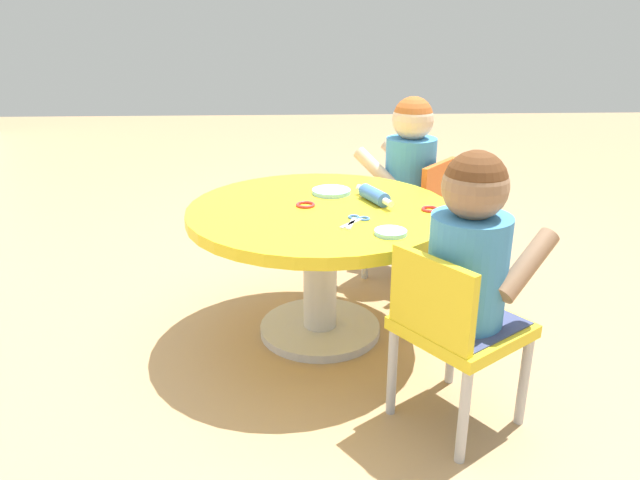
{
  "coord_description": "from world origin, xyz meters",
  "views": [
    {
      "loc": [
        -1.96,
        0.08,
        1.11
      ],
      "look_at": [
        0.0,
        0.0,
        0.36
      ],
      "focal_mm": 33.77,
      "sensor_mm": 36.0,
      "label": 1
    }
  ],
  "objects_px": {
    "rolling_pin": "(374,195)",
    "seated_child_left": "(471,247)",
    "craft_scissors": "(356,220)",
    "child_chair_right": "(415,212)",
    "craft_table": "(320,238)",
    "seated_child_right": "(410,159)",
    "child_chair_left": "(454,328)"
  },
  "relations": [
    {
      "from": "seated_child_left",
      "to": "rolling_pin",
      "type": "bearing_deg",
      "value": 17.85
    },
    {
      "from": "craft_table",
      "to": "craft_scissors",
      "type": "xyz_separation_m",
      "value": [
        -0.15,
        -0.11,
        0.11
      ]
    },
    {
      "from": "seated_child_right",
      "to": "child_chair_left",
      "type": "bearing_deg",
      "value": 176.81
    },
    {
      "from": "child_chair_left",
      "to": "craft_scissors",
      "type": "bearing_deg",
      "value": 31.28
    },
    {
      "from": "seated_child_right",
      "to": "craft_scissors",
      "type": "relative_size",
      "value": 3.6
    },
    {
      "from": "seated_child_right",
      "to": "child_chair_right",
      "type": "bearing_deg",
      "value": -129.22
    },
    {
      "from": "seated_child_left",
      "to": "rolling_pin",
      "type": "height_order",
      "value": "seated_child_left"
    },
    {
      "from": "rolling_pin",
      "to": "seated_child_left",
      "type": "bearing_deg",
      "value": -162.15
    },
    {
      "from": "seated_child_left",
      "to": "craft_table",
      "type": "bearing_deg",
      "value": 35.91
    },
    {
      "from": "rolling_pin",
      "to": "child_chair_right",
      "type": "bearing_deg",
      "value": -29.22
    },
    {
      "from": "rolling_pin",
      "to": "seated_child_right",
      "type": "bearing_deg",
      "value": -24.65
    },
    {
      "from": "craft_scissors",
      "to": "rolling_pin",
      "type": "bearing_deg",
      "value": -22.78
    },
    {
      "from": "child_chair_left",
      "to": "rolling_pin",
      "type": "distance_m",
      "value": 0.64
    },
    {
      "from": "craft_table",
      "to": "seated_child_left",
      "type": "bearing_deg",
      "value": -144.09
    },
    {
      "from": "seated_child_left",
      "to": "child_chair_right",
      "type": "relative_size",
      "value": 0.95
    },
    {
      "from": "rolling_pin",
      "to": "craft_scissors",
      "type": "distance_m",
      "value": 0.22
    },
    {
      "from": "child_chair_right",
      "to": "craft_scissors",
      "type": "bearing_deg",
      "value": 152.78
    },
    {
      "from": "seated_child_left",
      "to": "seated_child_right",
      "type": "relative_size",
      "value": 1.0
    },
    {
      "from": "rolling_pin",
      "to": "child_chair_left",
      "type": "bearing_deg",
      "value": -165.76
    },
    {
      "from": "seated_child_left",
      "to": "craft_scissors",
      "type": "height_order",
      "value": "seated_child_left"
    },
    {
      "from": "child_chair_right",
      "to": "craft_scissors",
      "type": "height_order",
      "value": "child_chair_right"
    },
    {
      "from": "seated_child_right",
      "to": "craft_scissors",
      "type": "xyz_separation_m",
      "value": [
        -0.65,
        0.29,
        -0.04
      ]
    },
    {
      "from": "rolling_pin",
      "to": "craft_scissors",
      "type": "relative_size",
      "value": 1.56
    },
    {
      "from": "child_chair_left",
      "to": "rolling_pin",
      "type": "bearing_deg",
      "value": 14.24
    },
    {
      "from": "child_chair_left",
      "to": "seated_child_right",
      "type": "bearing_deg",
      "value": -3.19
    },
    {
      "from": "child_chair_left",
      "to": "seated_child_left",
      "type": "xyz_separation_m",
      "value": [
        0.02,
        -0.03,
        0.23
      ]
    },
    {
      "from": "seated_child_left",
      "to": "rolling_pin",
      "type": "xyz_separation_m",
      "value": [
        0.56,
        0.18,
        -0.02
      ]
    },
    {
      "from": "child_chair_right",
      "to": "rolling_pin",
      "type": "distance_m",
      "value": 0.53
    },
    {
      "from": "child_chair_left",
      "to": "seated_child_right",
      "type": "xyz_separation_m",
      "value": [
        1.03,
        -0.06,
        0.23
      ]
    },
    {
      "from": "child_chair_right",
      "to": "seated_child_left",
      "type": "bearing_deg",
      "value": 176.74
    },
    {
      "from": "child_chair_right",
      "to": "seated_child_right",
      "type": "relative_size",
      "value": 1.05
    },
    {
      "from": "craft_table",
      "to": "seated_child_right",
      "type": "relative_size",
      "value": 1.78
    }
  ]
}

